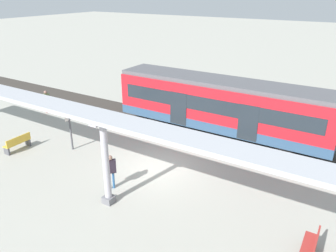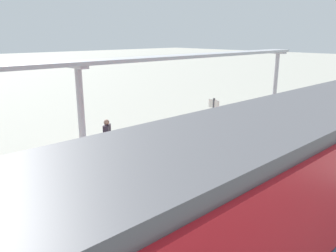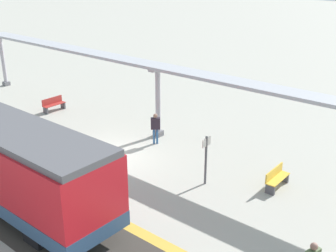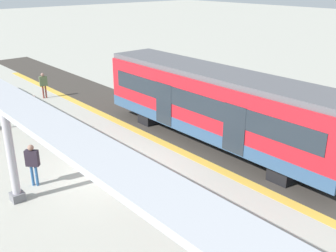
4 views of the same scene
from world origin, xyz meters
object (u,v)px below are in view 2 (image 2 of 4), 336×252
(bench_near_end, at_px, (218,120))
(trash_bin, at_px, (272,103))
(platform_info_sign, at_px, (213,117))
(canopy_pillar_second, at_px, (81,112))
(train_near_carriage, at_px, (260,200))
(canopy_pillar_nearest, at_px, (276,79))
(passenger_by_the_benches, at_px, (107,134))

(bench_near_end, relative_size, trash_bin, 1.51)
(trash_bin, xyz_separation_m, platform_info_sign, (-2.06, 8.76, 0.83))
(canopy_pillar_second, distance_m, platform_info_sign, 5.78)
(train_near_carriage, height_order, bench_near_end, train_near_carriage)
(canopy_pillar_nearest, distance_m, bench_near_end, 7.89)
(canopy_pillar_nearest, xyz_separation_m, bench_near_end, (-1.06, 7.68, -1.47))
(bench_near_end, height_order, trash_bin, trash_bin)
(train_near_carriage, relative_size, passenger_by_the_benches, 7.81)
(canopy_pillar_nearest, bearing_deg, platform_info_sign, 105.04)
(train_near_carriage, relative_size, trash_bin, 12.99)
(canopy_pillar_nearest, xyz_separation_m, trash_bin, (-0.66, 1.40, -1.42))
(bench_near_end, distance_m, platform_info_sign, 3.11)
(bench_near_end, bearing_deg, canopy_pillar_nearest, -82.15)
(passenger_by_the_benches, bearing_deg, canopy_pillar_second, 33.78)
(bench_near_end, height_order, platform_info_sign, platform_info_sign)
(train_near_carriage, distance_m, platform_info_sign, 8.75)
(canopy_pillar_second, height_order, bench_near_end, canopy_pillar_second)
(platform_info_sign, height_order, passenger_by_the_benches, platform_info_sign)
(passenger_by_the_benches, bearing_deg, trash_bin, -88.97)
(canopy_pillar_nearest, distance_m, platform_info_sign, 10.53)
(canopy_pillar_second, relative_size, bench_near_end, 2.51)
(train_near_carriage, height_order, platform_info_sign, train_near_carriage)
(train_near_carriage, bearing_deg, canopy_pillar_second, -6.98)
(train_near_carriage, relative_size, platform_info_sign, 5.90)
(train_near_carriage, height_order, canopy_pillar_second, canopy_pillar_second)
(bench_near_end, relative_size, platform_info_sign, 0.69)
(canopy_pillar_second, height_order, passenger_by_the_benches, canopy_pillar_second)
(canopy_pillar_nearest, height_order, platform_info_sign, canopy_pillar_nearest)
(trash_bin, distance_m, platform_info_sign, 9.04)
(passenger_by_the_benches, bearing_deg, train_near_carriage, 168.06)
(bench_near_end, bearing_deg, passenger_by_the_benches, 88.71)
(train_near_carriage, relative_size, bench_near_end, 8.61)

